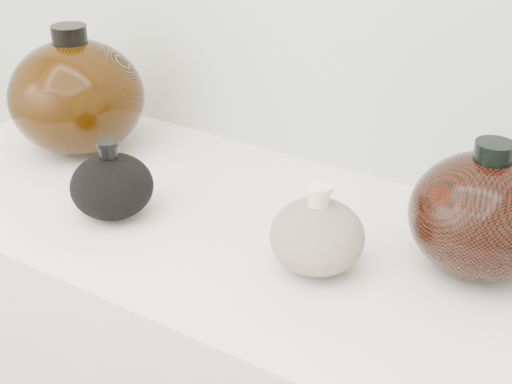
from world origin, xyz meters
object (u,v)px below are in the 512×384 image
Objects in this scene: black_gourd_vase at (112,186)px; right_round_pot at (483,215)px; left_round_pot at (77,96)px; cream_gourd_vase at (317,236)px.

right_round_pot is (0.51, 0.15, 0.03)m from black_gourd_vase.
black_gourd_vase is at bearing -163.21° from right_round_pot.
left_round_pot reaches higher than right_round_pot.
right_round_pot reaches higher than cream_gourd_vase.
right_round_pot is at bearing 16.79° from black_gourd_vase.
right_round_pot is (0.18, 0.11, 0.03)m from cream_gourd_vase.
left_round_pot reaches higher than cream_gourd_vase.
cream_gourd_vase is 0.70× the size of right_round_pot.
cream_gourd_vase is at bearing -11.47° from left_round_pot.
left_round_pot is 0.72m from right_round_pot.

